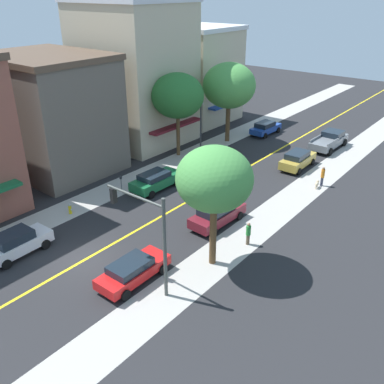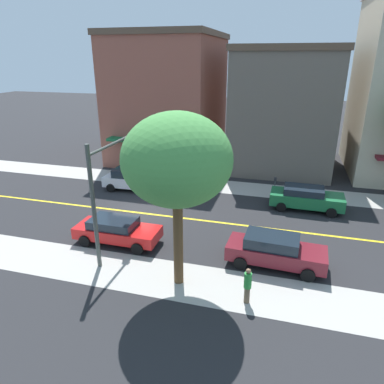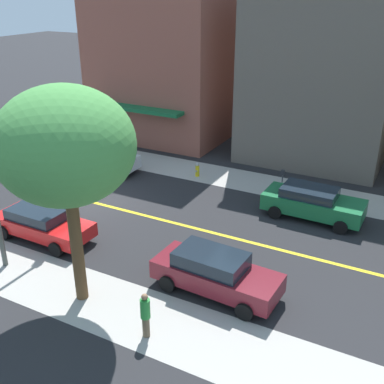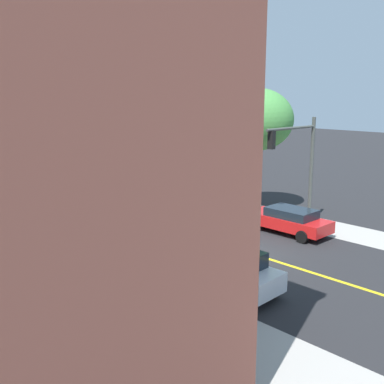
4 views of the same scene
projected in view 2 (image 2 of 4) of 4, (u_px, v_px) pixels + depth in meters
The scene contains 15 objects.
ground_plane at pixel (138, 213), 23.05m from camera, with size 140.00×140.00×0.00m, color #262628.
sidewalk_left at pixel (170, 181), 28.79m from camera, with size 2.91×126.00×0.01m, color #ADA8A0.
sidewalk_right at pixel (86, 264), 17.30m from camera, with size 2.91×126.00×0.01m, color #ADA8A0.
road_centerline_stripe at pixel (138, 213), 23.05m from camera, with size 0.20×126.00×0.00m, color yellow.
pale_office_building at pixel (169, 97), 34.43m from camera, with size 12.71×9.53×11.69m.
tan_rowhouse at pixel (284, 107), 31.90m from camera, with size 11.27×8.86×10.46m.
street_tree_left_near at pixel (177, 160), 13.95m from camera, with size 4.48×4.48×7.65m.
fire_hydrant at pixel (207, 183), 27.22m from camera, with size 0.44×0.24×0.84m.
parking_meter at pixel (275, 184), 25.63m from camera, with size 0.12×0.18×1.39m.
traffic_light_mast at pixel (106, 180), 16.93m from camera, with size 4.27×0.32×6.07m.
red_sedan_right_curb at pixel (117, 230), 19.14m from camera, with size 2.01×4.62×1.38m.
maroon_sedan_right_curb at pixel (275, 250), 16.99m from camera, with size 2.16×4.77×1.57m.
green_sedan_left_curb at pixel (306, 198), 23.34m from camera, with size 2.17×4.73×1.53m.
white_sedan_left_curb at pixel (132, 179), 26.76m from camera, with size 2.05×4.31×1.63m.
pedestrian_green_shirt at pixel (248, 285), 14.34m from camera, with size 0.32×0.32×1.63m.
Camera 2 is at (19.28, 9.05, 9.57)m, focal length 32.91 mm.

